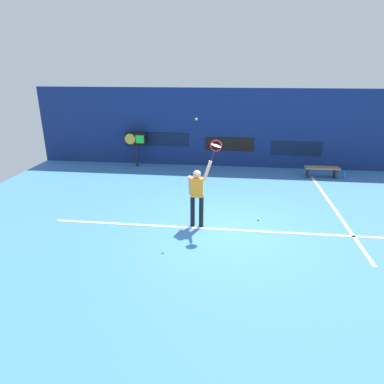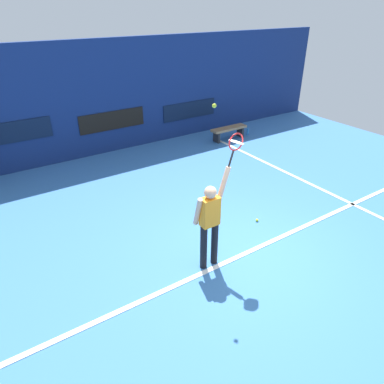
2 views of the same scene
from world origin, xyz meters
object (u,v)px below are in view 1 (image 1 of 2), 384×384
(court_bench, at_px, (322,169))
(scoreboard_clock, at_px, (136,140))
(tennis_player, at_px, (197,193))
(water_bottle, at_px, (344,175))
(tennis_ball, at_px, (196,119))
(spare_ball, at_px, (258,219))
(tennis_racket, at_px, (216,147))

(court_bench, bearing_deg, scoreboard_clock, 174.79)
(tennis_player, bearing_deg, scoreboard_clock, 119.94)
(water_bottle, bearing_deg, tennis_ball, -136.75)
(tennis_ball, height_order, water_bottle, tennis_ball)
(scoreboard_clock, height_order, court_bench, scoreboard_clock)
(tennis_ball, relative_size, spare_ball, 1.00)
(tennis_player, relative_size, spare_ball, 29.07)
(tennis_racket, bearing_deg, scoreboard_clock, 123.31)
(tennis_player, distance_m, court_bench, 7.07)
(tennis_racket, relative_size, spare_ball, 9.21)
(spare_ball, bearing_deg, tennis_racket, -155.46)
(tennis_ball, distance_m, spare_ball, 3.61)
(tennis_ball, relative_size, court_bench, 0.05)
(tennis_player, distance_m, tennis_racket, 1.43)
(court_bench, height_order, water_bottle, court_bench)
(tennis_player, xyz_separation_m, spare_ball, (1.81, 0.60, -0.98))
(tennis_racket, distance_m, court_bench, 7.02)
(tennis_player, xyz_separation_m, tennis_ball, (-0.02, -0.06, 2.07))
(scoreboard_clock, height_order, spare_ball, scoreboard_clock)
(tennis_ball, xyz_separation_m, scoreboard_clock, (-3.43, 6.05, -1.86))
(tennis_player, distance_m, spare_ball, 2.14)
(tennis_racket, height_order, spare_ball, tennis_racket)
(tennis_player, height_order, court_bench, tennis_player)
(tennis_player, relative_size, tennis_racket, 3.16)
(tennis_player, xyz_separation_m, court_bench, (4.69, 5.25, -0.67))
(tennis_racket, xyz_separation_m, spare_ball, (1.32, 0.60, -2.32))
(tennis_player, bearing_deg, water_bottle, 43.04)
(tennis_ball, bearing_deg, tennis_racket, 6.19)
(tennis_player, relative_size, scoreboard_clock, 1.24)
(court_bench, height_order, spare_ball, court_bench)
(tennis_ball, bearing_deg, tennis_player, 69.88)
(tennis_racket, relative_size, water_bottle, 2.61)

